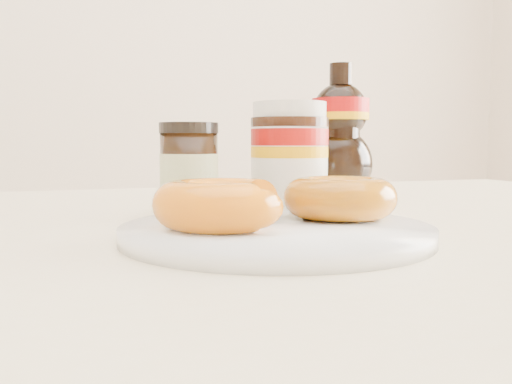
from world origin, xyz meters
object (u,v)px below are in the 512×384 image
object	(u,v)px
plate	(276,232)
dark_jar	(189,171)
donut_bitten	(221,204)
donut_whole	(340,198)
nutella_jar	(289,153)
syrup_bottle	(340,130)
dining_table	(237,302)

from	to	relation	value
plate	dark_jar	distance (m)	0.17
donut_bitten	donut_whole	bearing A→B (deg)	-2.62
donut_bitten	nutella_jar	distance (m)	0.22
donut_whole	syrup_bottle	world-z (taller)	syrup_bottle
donut_bitten	dark_jar	size ratio (longest dim) A/B	1.07
donut_whole	donut_bitten	bearing A→B (deg)	-168.53
dining_table	donut_whole	size ratio (longest dim) A/B	13.97
donut_whole	syrup_bottle	size ratio (longest dim) A/B	0.52
syrup_bottle	donut_bitten	bearing A→B (deg)	-129.79
plate	donut_bitten	size ratio (longest dim) A/B	2.37
dining_table	nutella_jar	world-z (taller)	nutella_jar
nutella_jar	donut_bitten	bearing A→B (deg)	-126.69
plate	nutella_jar	world-z (taller)	nutella_jar
plate	dark_jar	size ratio (longest dim) A/B	2.53
dining_table	syrup_bottle	bearing A→B (deg)	43.45
plate	nutella_jar	distance (m)	0.20
nutella_jar	syrup_bottle	distance (m)	0.21
dining_table	dark_jar	xyz separation A→B (m)	(-0.04, 0.05, 0.13)
plate	dark_jar	bearing A→B (deg)	102.08
dark_jar	donut_whole	bearing A→B (deg)	-53.56
dining_table	nutella_jar	bearing A→B (deg)	35.76
donut_bitten	dark_jar	world-z (taller)	dark_jar
dining_table	donut_bitten	distance (m)	0.17
nutella_jar	dark_jar	distance (m)	0.12
nutella_jar	syrup_bottle	world-z (taller)	syrup_bottle
dark_jar	donut_bitten	bearing A→B (deg)	-93.93
plate	syrup_bottle	bearing A→B (deg)	55.32
plate	syrup_bottle	world-z (taller)	syrup_bottle
donut_whole	dark_jar	distance (m)	0.18
nutella_jar	dark_jar	bearing A→B (deg)	-175.97
dining_table	syrup_bottle	world-z (taller)	syrup_bottle
donut_whole	nutella_jar	bearing A→B (deg)	84.93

